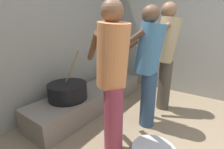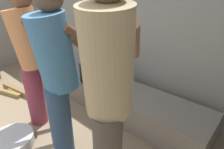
% 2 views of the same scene
% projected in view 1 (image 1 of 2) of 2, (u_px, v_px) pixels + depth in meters
% --- Properties ---
extents(block_enclosure_rear, '(4.93, 0.20, 2.37)m').
position_uv_depth(block_enclosure_rear, '(27.00, 38.00, 2.14)').
color(block_enclosure_rear, gray).
rests_on(block_enclosure_rear, ground_plane).
extents(hearth_ledge, '(2.21, 0.60, 0.33)m').
position_uv_depth(hearth_ledge, '(93.00, 97.00, 2.70)').
color(hearth_ledge, slate).
rests_on(hearth_ledge, ground_plane).
extents(cooking_pot_main, '(0.55, 0.55, 0.68)m').
position_uv_depth(cooking_pot_main, '(68.00, 91.00, 2.24)').
color(cooking_pot_main, black).
rests_on(cooking_pot_main, hearth_ledge).
extents(cook_in_tan_shirt, '(0.64, 0.75, 1.67)m').
position_uv_depth(cook_in_tan_shirt, '(165.00, 52.00, 2.42)').
color(cook_in_tan_shirt, '#4C4238').
rests_on(cook_in_tan_shirt, ground_plane).
extents(cook_in_orange_shirt, '(0.64, 0.71, 1.56)m').
position_uv_depth(cook_in_orange_shirt, '(112.00, 73.00, 1.52)').
color(cook_in_orange_shirt, '#8C3347').
rests_on(cook_in_orange_shirt, ground_plane).
extents(cook_in_blue_shirt, '(0.35, 0.66, 1.57)m').
position_uv_depth(cook_in_blue_shirt, '(148.00, 62.00, 1.98)').
color(cook_in_blue_shirt, navy).
rests_on(cook_in_blue_shirt, ground_plane).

